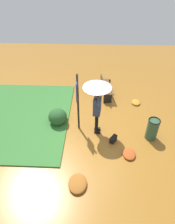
# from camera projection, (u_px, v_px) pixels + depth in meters

# --- Properties ---
(ground_plane) EXTENTS (18.00, 18.00, 0.00)m
(ground_plane) POSITION_uv_depth(u_px,v_px,m) (93.00, 130.00, 7.57)
(ground_plane) COLOR #9E6623
(grass_verge) EXTENTS (4.80, 4.00, 0.05)m
(grass_verge) POSITION_uv_depth(u_px,v_px,m) (20.00, 116.00, 8.16)
(grass_verge) COLOR #387533
(grass_verge) RESTS_ON ground_plane
(person_with_umbrella) EXTENTS (0.96, 0.96, 2.04)m
(person_with_umbrella) POSITION_uv_depth(u_px,v_px,m) (97.00, 96.00, 6.62)
(person_with_umbrella) COLOR black
(person_with_umbrella) RESTS_ON ground_plane
(info_sign_post) EXTENTS (0.44, 0.07, 2.30)m
(info_sign_post) POSITION_uv_depth(u_px,v_px,m) (78.00, 97.00, 6.76)
(info_sign_post) COLOR black
(info_sign_post) RESTS_ON ground_plane
(handbag) EXTENTS (0.32, 0.29, 0.37)m
(handbag) POSITION_uv_depth(u_px,v_px,m) (113.00, 139.00, 7.04)
(handbag) COLOR black
(handbag) RESTS_ON ground_plane
(park_bench) EXTENTS (1.40, 0.61, 0.75)m
(park_bench) POSITION_uv_depth(u_px,v_px,m) (106.00, 87.00, 9.19)
(park_bench) COLOR black
(park_bench) RESTS_ON ground_plane
(trash_bin) EXTENTS (0.42, 0.42, 0.83)m
(trash_bin) POSITION_uv_depth(u_px,v_px,m) (152.00, 129.00, 7.01)
(trash_bin) COLOR #2D5138
(trash_bin) RESTS_ON ground_plane
(shrub_cluster) EXTENTS (0.78, 0.71, 0.64)m
(shrub_cluster) POSITION_uv_depth(u_px,v_px,m) (58.00, 116.00, 7.73)
(shrub_cluster) COLOR #285628
(shrub_cluster) RESTS_ON ground_plane
(leaf_pile_near_person) EXTENTS (0.47, 0.37, 0.10)m
(leaf_pile_near_person) POSITION_uv_depth(u_px,v_px,m) (136.00, 102.00, 8.88)
(leaf_pile_near_person) COLOR #C68428
(leaf_pile_near_person) RESTS_ON ground_plane
(leaf_pile_by_bench) EXTENTS (0.67, 0.54, 0.15)m
(leaf_pile_by_bench) POSITION_uv_depth(u_px,v_px,m) (78.00, 183.00, 5.74)
(leaf_pile_by_bench) COLOR #A86023
(leaf_pile_by_bench) RESTS_ON ground_plane
(leaf_pile_far_path) EXTENTS (0.53, 0.42, 0.12)m
(leaf_pile_far_path) POSITION_uv_depth(u_px,v_px,m) (129.00, 154.00, 6.60)
(leaf_pile_far_path) COLOR #B74C1E
(leaf_pile_far_path) RESTS_ON ground_plane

